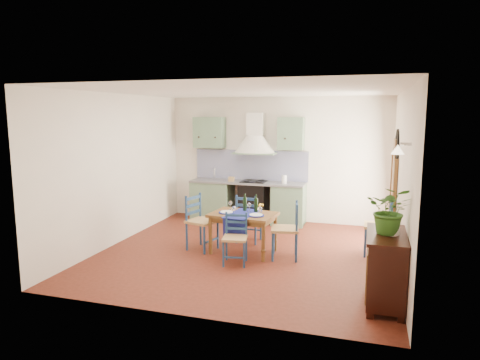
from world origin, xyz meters
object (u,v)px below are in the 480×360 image
object	(u,v)px
sideboard	(385,266)
potted_plant	(390,210)
dining_table	(243,218)
chair_near	(235,238)

from	to	relation	value
sideboard	potted_plant	bearing A→B (deg)	8.85
sideboard	potted_plant	world-z (taller)	potted_plant
sideboard	potted_plant	xyz separation A→B (m)	(0.02, 0.00, 0.73)
dining_table	chair_near	world-z (taller)	dining_table
potted_plant	sideboard	bearing A→B (deg)	-171.15
sideboard	potted_plant	size ratio (longest dim) A/B	1.73
dining_table	sideboard	xyz separation A→B (m)	(2.31, -1.48, -0.12)
sideboard	dining_table	bearing A→B (deg)	147.45
dining_table	sideboard	world-z (taller)	dining_table
dining_table	sideboard	size ratio (longest dim) A/B	1.13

